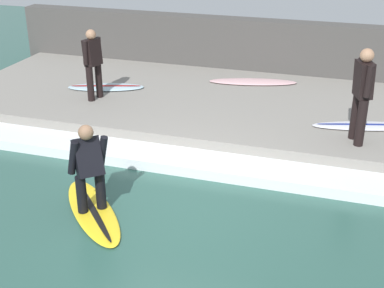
% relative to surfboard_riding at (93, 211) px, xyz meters
% --- Properties ---
extents(ground_plane, '(28.00, 28.00, 0.00)m').
position_rel_surfboard_riding_xyz_m(ground_plane, '(0.52, -1.13, -0.03)').
color(ground_plane, '#2D564C').
extents(concrete_ledge, '(4.40, 12.33, 0.37)m').
position_rel_surfboard_riding_xyz_m(concrete_ledge, '(4.47, -1.13, 0.15)').
color(concrete_ledge, gray).
rests_on(concrete_ledge, ground_plane).
extents(back_wall, '(0.50, 12.95, 1.61)m').
position_rel_surfboard_riding_xyz_m(back_wall, '(6.92, -1.13, 0.77)').
color(back_wall, '#474442').
rests_on(back_wall, ground_plane).
extents(wave_foam_crest, '(0.78, 11.71, 0.18)m').
position_rel_surfboard_riding_xyz_m(wave_foam_crest, '(1.87, -1.13, 0.06)').
color(wave_foam_crest, silver).
rests_on(wave_foam_crest, ground_plane).
extents(surfboard_riding, '(1.90, 1.79, 0.07)m').
position_rel_surfboard_riding_xyz_m(surfboard_riding, '(0.00, 0.00, 0.00)').
color(surfboard_riding, yellow).
rests_on(surfboard_riding, ground_plane).
extents(surfer_riding, '(0.58, 0.57, 1.36)m').
position_rel_surfboard_riding_xyz_m(surfer_riding, '(-0.00, 0.00, 0.78)').
color(surfer_riding, black).
rests_on(surfer_riding, surfboard_riding).
extents(surfer_waiting_near, '(0.50, 0.32, 1.50)m').
position_rel_surfboard_riding_xyz_m(surfer_waiting_near, '(3.66, 1.77, 1.18)').
color(surfer_waiting_near, black).
rests_on(surfer_waiting_near, concrete_ledge).
extents(surfboard_waiting_near, '(1.07, 1.82, 0.07)m').
position_rel_surfboard_riding_xyz_m(surfboard_waiting_near, '(4.36, 1.87, 0.37)').
color(surfboard_waiting_near, silver).
rests_on(surfboard_waiting_near, concrete_ledge).
extents(surfer_waiting_far, '(0.54, 0.38, 1.68)m').
position_rel_surfboard_riding_xyz_m(surfer_waiting_far, '(3.01, -3.64, 1.28)').
color(surfer_waiting_far, black).
rests_on(surfer_waiting_far, concrete_ledge).
extents(surfboard_waiting_far, '(0.99, 2.12, 0.07)m').
position_rel_surfboard_riding_xyz_m(surfboard_waiting_far, '(3.75, -3.84, 0.37)').
color(surfboard_waiting_far, silver).
rests_on(surfboard_waiting_far, concrete_ledge).
extents(surfboard_spare, '(0.98, 2.10, 0.06)m').
position_rel_surfboard_riding_xyz_m(surfboard_spare, '(5.75, -1.24, 0.37)').
color(surfboard_spare, beige).
rests_on(surfboard_spare, concrete_ledge).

